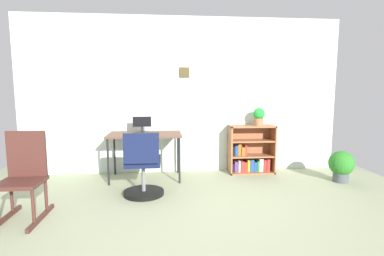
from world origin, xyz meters
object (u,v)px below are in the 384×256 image
(monitor, at_px, (142,125))
(keyboard, at_px, (146,134))
(desk, at_px, (145,137))
(potted_plant_on_shelf, at_px, (259,116))
(office_chair, at_px, (143,169))
(rocking_chair, at_px, (24,175))
(potted_plant_floor, at_px, (341,165))
(bookshelf_low, at_px, (250,152))

(monitor, distance_m, keyboard, 0.19)
(desk, height_order, potted_plant_on_shelf, potted_plant_on_shelf)
(office_chair, xyz_separation_m, rocking_chair, (-1.20, -0.50, 0.11))
(monitor, bearing_deg, potted_plant_floor, -9.58)
(monitor, xyz_separation_m, bookshelf_low, (1.74, 0.15, -0.48))
(monitor, distance_m, bookshelf_low, 1.81)
(monitor, relative_size, potted_plant_floor, 0.60)
(rocking_chair, bearing_deg, potted_plant_floor, 11.76)
(office_chair, height_order, potted_plant_on_shelf, potted_plant_on_shelf)
(office_chair, distance_m, rocking_chair, 1.31)
(desk, distance_m, bookshelf_low, 1.74)
(keyboard, xyz_separation_m, potted_plant_floor, (2.87, -0.36, -0.45))
(keyboard, xyz_separation_m, office_chair, (0.00, -0.70, -0.36))
(keyboard, bearing_deg, office_chair, -89.86)
(bookshelf_low, bearing_deg, rocking_chair, -152.68)
(keyboard, height_order, potted_plant_on_shelf, potted_plant_on_shelf)
(office_chair, bearing_deg, keyboard, 90.14)
(keyboard, height_order, office_chair, office_chair)
(monitor, xyz_separation_m, potted_plant_floor, (2.93, -0.49, -0.56))
(office_chair, xyz_separation_m, potted_plant_on_shelf, (1.79, 0.93, 0.58))
(office_chair, relative_size, potted_plant_floor, 1.82)
(rocking_chair, distance_m, bookshelf_low, 3.24)
(office_chair, bearing_deg, potted_plant_floor, 6.81)
(potted_plant_floor, bearing_deg, bookshelf_low, 151.78)
(rocking_chair, bearing_deg, office_chair, 22.78)
(monitor, relative_size, potted_plant_on_shelf, 0.97)
(keyboard, xyz_separation_m, bookshelf_low, (1.68, 0.28, -0.37))
(desk, relative_size, office_chair, 1.30)
(office_chair, height_order, rocking_chair, rocking_chair)
(rocking_chair, xyz_separation_m, potted_plant_on_shelf, (3.00, 1.44, 0.47))
(bookshelf_low, bearing_deg, potted_plant_floor, -28.22)
(bookshelf_low, height_order, potted_plant_on_shelf, potted_plant_on_shelf)
(monitor, xyz_separation_m, rocking_chair, (-1.14, -1.34, -0.36))
(keyboard, distance_m, office_chair, 0.79)
(keyboard, distance_m, bookshelf_low, 1.74)
(office_chair, xyz_separation_m, bookshelf_low, (1.68, 0.98, -0.01))
(desk, relative_size, bookshelf_low, 1.40)
(office_chair, bearing_deg, bookshelf_low, 30.37)
(desk, bearing_deg, potted_plant_floor, -8.39)
(monitor, height_order, keyboard, monitor)
(potted_plant_floor, bearing_deg, monitor, 170.42)
(potted_plant_on_shelf, distance_m, potted_plant_floor, 1.40)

